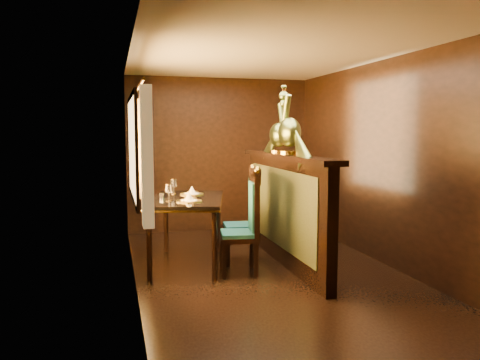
% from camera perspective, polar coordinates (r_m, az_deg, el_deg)
% --- Properties ---
extents(ground, '(5.00, 5.00, 0.00)m').
position_cam_1_polar(ground, '(5.56, 3.34, -11.15)').
color(ground, black).
rests_on(ground, ground).
extents(room_shell, '(3.04, 5.04, 2.52)m').
position_cam_1_polar(room_shell, '(5.30, 2.51, 5.39)').
color(room_shell, black).
rests_on(room_shell, ground).
extents(partition, '(0.26, 2.70, 1.36)m').
position_cam_1_polar(partition, '(5.78, 5.46, -3.24)').
color(partition, black).
rests_on(partition, ground).
extents(dining_table, '(1.18, 1.57, 1.03)m').
position_cam_1_polar(dining_table, '(5.72, -6.49, -2.90)').
color(dining_table, black).
rests_on(dining_table, ground).
extents(chair_left, '(0.50, 0.52, 1.23)m').
position_cam_1_polar(chair_left, '(5.39, 1.00, -4.67)').
color(chair_left, black).
rests_on(chair_left, ground).
extents(chair_right, '(0.48, 0.50, 1.21)m').
position_cam_1_polar(chair_right, '(5.86, 1.09, -3.89)').
color(chair_right, black).
rests_on(chair_right, ground).
extents(peacock_left, '(0.26, 0.70, 0.83)m').
position_cam_1_polar(peacock_left, '(5.59, 6.08, 7.38)').
color(peacock_left, '#194C36').
rests_on(peacock_left, partition).
extents(peacock_right, '(0.23, 0.61, 0.72)m').
position_cam_1_polar(peacock_right, '(5.94, 4.74, 6.79)').
color(peacock_right, '#194C36').
rests_on(peacock_right, partition).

